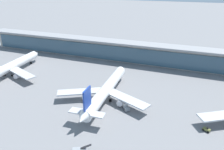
{
  "coord_description": "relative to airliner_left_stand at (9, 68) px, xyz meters",
  "views": [
    {
      "loc": [
        40.81,
        -91.11,
        56.01
      ],
      "look_at": [
        0.0,
        14.38,
        7.6
      ],
      "focal_mm": 35.49,
      "sensor_mm": 36.0,
      "label": 1
    }
  ],
  "objects": [
    {
      "name": "airliner_left_stand",
      "position": [
        0.0,
        0.0,
        0.0
      ],
      "size": [
        47.59,
        62.12,
        16.53
      ],
      "color": "white",
      "rests_on": "ground"
    },
    {
      "name": "terminal_building",
      "position": [
        67.45,
        52.55,
        2.66
      ],
      "size": [
        256.13,
        12.8,
        15.2
      ],
      "color": "#B2ADA3",
      "rests_on": "ground"
    },
    {
      "name": "service_truck_mid_apron_grey",
      "position": [
        81.18,
        -11.09,
        -3.52
      ],
      "size": [
        6.16,
        7.25,
        3.1
      ],
      "color": "gray",
      "rests_on": "ground"
    },
    {
      "name": "service_truck_by_tail_olive",
      "position": [
        117.43,
        -16.33,
        -4.33
      ],
      "size": [
        3.32,
        2.8,
        2.05
      ],
      "color": "olive",
      "rests_on": "ground"
    },
    {
      "name": "airliner_centre_stand",
      "position": [
        69.49,
        -6.93,
        0.0
      ],
      "size": [
        47.71,
        62.1,
        16.53
      ],
      "color": "white",
      "rests_on": "ground"
    },
    {
      "name": "ground_plane",
      "position": [
        67.45,
        -7.17,
        -5.21
      ],
      "size": [
        1200.0,
        1200.0,
        0.0
      ],
      "primitive_type": "plane",
      "color": "slate"
    },
    {
      "name": "service_truck_under_wing_grey",
      "position": [
        75.22,
        -44.68,
        -4.4
      ],
      "size": [
        6.76,
        4.02,
        2.7
      ],
      "color": "gray",
      "rests_on": "ground"
    }
  ]
}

